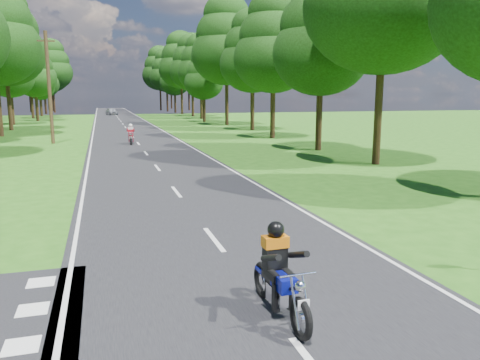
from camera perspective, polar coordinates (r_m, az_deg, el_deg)
name	(u,v)px	position (r m, az deg, el deg)	size (l,w,h in m)	color
ground	(236,268)	(9.90, -0.48, -10.71)	(160.00, 160.00, 0.00)	#235713
main_road	(123,124)	(59.04, -14.10, 6.64)	(7.00, 140.00, 0.02)	black
road_markings	(122,125)	(57.16, -14.15, 6.53)	(7.40, 140.00, 0.01)	silver
treeline	(127,60)	(69.21, -13.58, 14.00)	(40.00, 115.35, 14.78)	black
telegraph_pole	(49,87)	(37.04, -22.24, 10.43)	(1.20, 0.26, 8.00)	#382616
rider_near_blue	(280,271)	(7.63, 4.94, -10.98)	(0.62, 1.85, 1.54)	#0C148C
rider_far_red	(131,134)	(34.80, -13.17, 5.49)	(0.58, 1.75, 1.46)	#AC110D
distant_car	(112,111)	(85.52, -15.38, 8.07)	(1.45, 3.61, 1.23)	#B8BBC0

